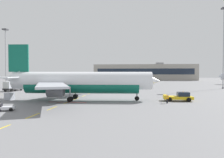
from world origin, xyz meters
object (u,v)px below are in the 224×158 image
object	(u,v)px
ground_crew_worker	(167,98)
apron_light_mast_near	(6,51)
fuel_service_truck	(13,86)
uld_cargo_container	(10,96)
airliner_foreground	(79,82)
pushback_tug	(179,97)
apron_light_mast_far	(224,40)

from	to	relation	value
ground_crew_worker	apron_light_mast_near	distance (m)	68.36
fuel_service_truck	apron_light_mast_near	xyz separation A→B (m)	(-10.77, 12.48, 12.74)
fuel_service_truck	uld_cargo_container	size ratio (longest dim) A/B	3.94
airliner_foreground	pushback_tug	world-z (taller)	airliner_foreground
pushback_tug	ground_crew_worker	bearing A→B (deg)	-126.01
apron_light_mast_near	uld_cargo_container	bearing A→B (deg)	-55.19
ground_crew_worker	apron_light_mast_near	xyz separation A→B (m)	(-57.54, 34.41, 13.38)
apron_light_mast_far	uld_cargo_container	bearing A→B (deg)	-144.30
airliner_foreground	apron_light_mast_near	xyz separation A→B (m)	(-39.09, 32.47, 10.43)
pushback_tug	apron_light_mast_near	size ratio (longest dim) A/B	0.27
apron_light_mast_near	apron_light_mast_far	distance (m)	82.75
uld_cargo_container	ground_crew_worker	bearing A→B (deg)	-0.84
pushback_tug	airliner_foreground	bearing A→B (deg)	-174.58
fuel_service_truck	apron_light_mast_far	xyz separation A→B (m)	(71.48, 20.73, 16.61)
uld_cargo_container	fuel_service_truck	bearing A→B (deg)	120.86
pushback_tug	apron_light_mast_near	world-z (taller)	apron_light_mast_near
airliner_foreground	apron_light_mast_far	xyz separation A→B (m)	(43.15, 40.72, 14.30)
uld_cargo_container	apron_light_mast_far	distance (m)	74.33
pushback_tug	uld_cargo_container	world-z (taller)	pushback_tug
pushback_tug	ground_crew_worker	size ratio (longest dim) A/B	3.47
apron_light_mast_near	fuel_service_truck	bearing A→B (deg)	-49.22
fuel_service_truck	apron_light_mast_near	size ratio (longest dim) A/B	0.32
ground_crew_worker	airliner_foreground	bearing A→B (deg)	174.02
ground_crew_worker	apron_light_mast_near	world-z (taller)	apron_light_mast_near
fuel_service_truck	ground_crew_worker	size ratio (longest dim) A/B	4.13
pushback_tug	apron_light_mast_near	xyz separation A→B (m)	(-60.42, 30.45, 13.48)
airliner_foreground	uld_cargo_container	size ratio (longest dim) A/B	18.91
fuel_service_truck	pushback_tug	bearing A→B (deg)	-19.89
pushback_tug	apron_light_mast_far	xyz separation A→B (m)	(21.83, 38.70, 17.35)
fuel_service_truck	ground_crew_worker	distance (m)	51.66
pushback_tug	fuel_service_truck	distance (m)	52.81
airliner_foreground	uld_cargo_container	distance (m)	15.90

